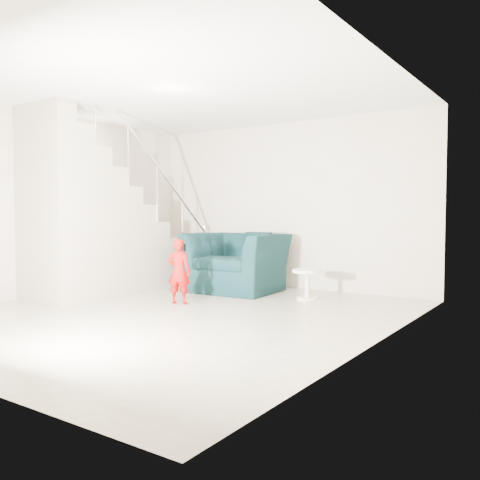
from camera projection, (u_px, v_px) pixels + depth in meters
name	position (u px, v px, depth m)	size (l,w,h in m)	color
floor	(174.00, 314.00, 6.14)	(5.50, 5.50, 0.00)	gray
ceiling	(173.00, 88.00, 6.00)	(5.50, 5.50, 0.00)	silver
back_wall	(285.00, 205.00, 8.34)	(5.00, 5.00, 0.00)	#BDAC9A
left_wall	(46.00, 204.00, 7.48)	(5.50, 5.50, 0.00)	#BDAC9A
right_wall	(378.00, 199.00, 4.67)	(5.50, 5.50, 0.00)	#BDAC9A
armchair	(236.00, 262.00, 7.97)	(1.39, 1.22, 0.91)	black
toddler	(179.00, 271.00, 6.82)	(0.32, 0.21, 0.88)	#AD0805
side_table	(307.00, 279.00, 7.18)	(0.43, 0.43, 0.43)	silver
staircase	(99.00, 231.00, 7.67)	(1.02, 3.03, 3.62)	#ADA089
cushion	(259.00, 246.00, 7.99)	(0.46, 0.13, 0.44)	black
throw	(203.00, 253.00, 8.21)	(0.05, 0.49, 0.55)	black
phone	(184.00, 248.00, 6.73)	(0.02, 0.05, 0.10)	black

